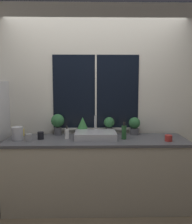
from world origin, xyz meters
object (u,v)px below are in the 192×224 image
Objects in this scene: potted_plant_center_left at (83,125)px; kettle at (17,133)px; mug_red at (168,138)px; mug_black at (41,136)px; sink at (95,135)px; potted_plant_far_right at (134,125)px; soap_bottle at (67,133)px; bottle_tall at (124,132)px; potted_plant_far_left at (58,122)px; mug_yellow at (21,132)px; potted_plant_center_right at (109,124)px; mug_grey at (29,138)px.

potted_plant_center_left reaches higher than kettle.
mug_black is (-1.61, 0.14, 0.01)m from mug_red.
sink is 0.92m from mug_red.
potted_plant_far_right is 1.28m from mug_black.
soap_bottle is 1.28m from mug_red.
mug_red is at bearing -12.80° from bottle_tall.
mug_red is (1.08, -0.40, -0.11)m from potted_plant_center_left.
mug_yellow is (-0.49, -0.04, -0.13)m from potted_plant_far_left.
potted_plant_far_right is at bearing 10.64° from kettle.
potted_plant_center_right reaches higher than soap_bottle.
potted_plant_far_right is at bearing 0.00° from potted_plant_center_right.
potted_plant_far_left is 3.22× the size of mug_red.
mug_yellow is 0.25m from kettle.
sink is at bearing -11.01° from mug_yellow.
potted_plant_center_left is at bearing 26.14° from mug_black.
bottle_tall is 1.19m from mug_grey.
soap_bottle is at bearing 5.59° from kettle.
potted_plant_far_right is 1.32× the size of kettle.
potted_plant_far_right is (0.35, 0.00, -0.01)m from potted_plant_center_right.
kettle is at bearing -169.36° from potted_plant_far_right.
potted_plant_far_left is 2.98× the size of mug_grey.
mug_yellow is (-1.37, 0.24, -0.05)m from bottle_tall.
potted_plant_far_left reaches higher than potted_plant_center_left.
potted_plant_far_left reaches higher than soap_bottle.
soap_bottle is at bearing -157.97° from potted_plant_center_right.
bottle_tall reaches higher than soap_bottle.
kettle is (-1.54, -0.29, -0.04)m from potted_plant_far_right.
soap_bottle is (-0.56, -0.23, -0.08)m from potted_plant_center_right.
sink is 2.17× the size of potted_plant_far_right.
mug_grey is (-0.12, -0.12, 0.00)m from mug_black.
potted_plant_center_left reaches higher than soap_bottle.
potted_plant_center_right is 2.53× the size of mug_grey.
bottle_tall is 2.30× the size of mug_black.
soap_bottle reaches higher than mug_red.
sink reaches higher than mug_red.
potted_plant_center_left is 1.00× the size of potted_plant_center_right.
kettle is (0.02, -0.25, 0.05)m from mug_yellow.
potted_plant_far_right is at bearing 0.00° from potted_plant_center_left.
sink is 5.94× the size of mug_yellow.
kettle is (-0.47, -0.29, -0.09)m from potted_plant_far_left.
sink is 5.41× the size of mug_grey.
potted_plant_center_left is 2.53× the size of mug_grey.
potted_plant_far_left is 0.29m from soap_bottle.
potted_plant_center_left is 2.78× the size of mug_yellow.
potted_plant_center_right is 2.55× the size of mug_black.
mug_grey is 0.20m from kettle.
mug_yellow is (-0.84, -0.04, -0.10)m from potted_plant_center_left.
kettle is at bearing -174.21° from mug_black.
soap_bottle is 0.62m from kettle.
soap_bottle is at bearing 172.45° from mug_red.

